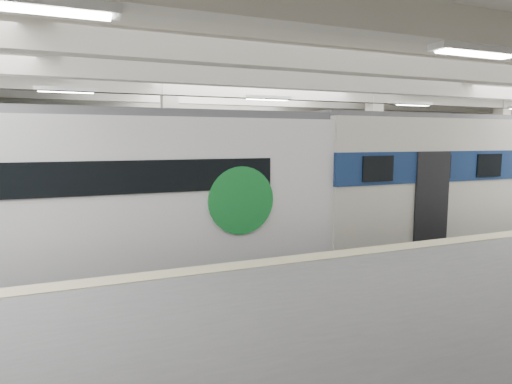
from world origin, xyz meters
name	(u,v)px	position (x,y,z in m)	size (l,w,h in m)	color
station_hall	(327,153)	(0.00, -1.74, 3.24)	(36.00, 24.00, 5.75)	black
modern_emu	(141,198)	(-4.34, 0.00, 2.12)	(13.27, 2.74, 4.31)	white
older_rer	(472,177)	(6.97, 0.00, 2.29)	(13.23, 2.92, 4.37)	beige
far_train	(47,180)	(-6.86, 5.50, 2.19)	(13.20, 2.83, 4.24)	white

